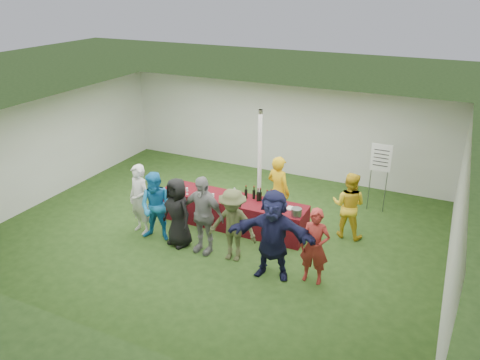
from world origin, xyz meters
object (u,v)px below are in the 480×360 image
at_px(customer_0, 140,199).
at_px(customer_2, 178,212).
at_px(serving_table, 232,212).
at_px(customer_5, 273,234).
at_px(dump_bucket, 296,212).
at_px(wine_list_sign, 380,163).
at_px(customer_3, 203,215).
at_px(customer_1, 157,207).
at_px(customer_6, 315,246).
at_px(staff_pourer, 278,191).
at_px(customer_4, 233,225).
at_px(staff_back, 349,205).

height_order(customer_0, customer_2, customer_0).
relative_size(serving_table, customer_5, 1.93).
height_order(dump_bucket, customer_5, customer_5).
height_order(serving_table, wine_list_sign, wine_list_sign).
relative_size(customer_2, customer_3, 0.90).
xyz_separation_m(customer_1, customer_6, (3.69, -0.07, -0.03)).
bearing_deg(staff_pourer, customer_5, 127.83).
bearing_deg(customer_4, staff_pourer, 76.66).
height_order(staff_back, customer_2, customer_2).
xyz_separation_m(serving_table, customer_0, (-1.82, -1.15, 0.46)).
bearing_deg(customer_3, staff_back, 40.72).
bearing_deg(serving_table, customer_6, -28.74).
distance_m(customer_2, customer_3, 0.64).
bearing_deg(customer_1, customer_6, -11.07).
height_order(dump_bucket, customer_6, customer_6).
height_order(staff_pourer, staff_back, staff_pourer).
height_order(customer_1, customer_4, customer_1).
bearing_deg(dump_bucket, customer_1, -160.54).
height_order(dump_bucket, customer_4, customer_4).
height_order(staff_pourer, customer_6, staff_pourer).
distance_m(serving_table, dump_bucket, 1.74).
bearing_deg(wine_list_sign, customer_6, -98.47).
bearing_deg(serving_table, customer_3, -94.00).
relative_size(serving_table, customer_3, 2.04).
bearing_deg(customer_5, serving_table, 129.14).
xyz_separation_m(dump_bucket, customer_2, (-2.38, -1.03, -0.04)).
relative_size(serving_table, customer_4, 2.23).
distance_m(wine_list_sign, customer_1, 5.56).
bearing_deg(customer_6, customer_0, 175.83).
bearing_deg(staff_back, customer_4, 47.68).
bearing_deg(customer_0, dump_bucket, 30.76).
bearing_deg(customer_4, dump_bucket, 41.96).
height_order(staff_back, customer_0, customer_0).
bearing_deg(dump_bucket, customer_4, -133.76).
distance_m(customer_0, customer_3, 1.73).
bearing_deg(customer_4, customer_6, -5.48).
xyz_separation_m(staff_pourer, staff_back, (1.65, 0.14, -0.09)).
bearing_deg(customer_2, customer_4, 15.98).
height_order(staff_pourer, customer_4, staff_pourer).
relative_size(customer_2, customer_5, 0.85).
bearing_deg(customer_1, customer_5, -14.57).
height_order(wine_list_sign, customer_6, wine_list_sign).
distance_m(dump_bucket, customer_0, 3.60).
xyz_separation_m(customer_3, customer_4, (0.73, -0.02, -0.07)).
distance_m(dump_bucket, customer_3, 2.04).
height_order(customer_1, customer_2, customer_1).
height_order(customer_2, customer_4, customer_4).
relative_size(dump_bucket, staff_pourer, 0.13).
bearing_deg(staff_back, customer_1, 28.96).
distance_m(dump_bucket, staff_pourer, 1.07).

